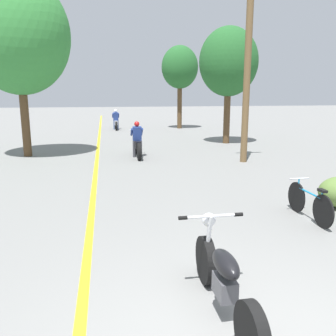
{
  "coord_description": "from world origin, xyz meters",
  "views": [
    {
      "loc": [
        -1.35,
        -2.77,
        2.53
      ],
      "look_at": [
        -0.02,
        4.71,
        0.9
      ],
      "focal_mm": 38.0,
      "sensor_mm": 36.0,
      "label": 1
    }
  ],
  "objects_px": {
    "motorcycle_foreground": "(224,280)",
    "roadside_tree_right_far": "(180,68)",
    "roadside_tree_left": "(18,35)",
    "bicycle_parked": "(309,203)",
    "motorcycle_rider_lead": "(137,144)",
    "utility_pole": "(247,68)",
    "roadside_tree_right_near": "(229,62)",
    "motorcycle_rider_far": "(116,122)"
  },
  "relations": [
    {
      "from": "utility_pole",
      "to": "motorcycle_rider_lead",
      "type": "distance_m",
      "value": 5.0
    },
    {
      "from": "motorcycle_rider_lead",
      "to": "roadside_tree_right_near",
      "type": "bearing_deg",
      "value": 33.04
    },
    {
      "from": "motorcycle_rider_lead",
      "to": "roadside_tree_right_far",
      "type": "bearing_deg",
      "value": 69.78
    },
    {
      "from": "motorcycle_rider_lead",
      "to": "bicycle_parked",
      "type": "relative_size",
      "value": 1.34
    },
    {
      "from": "motorcycle_rider_lead",
      "to": "motorcycle_rider_far",
      "type": "height_order",
      "value": "motorcycle_rider_lead"
    },
    {
      "from": "roadside_tree_right_far",
      "to": "motorcycle_rider_lead",
      "type": "height_order",
      "value": "roadside_tree_right_far"
    },
    {
      "from": "roadside_tree_right_near",
      "to": "bicycle_parked",
      "type": "distance_m",
      "value": 11.55
    },
    {
      "from": "roadside_tree_right_far",
      "to": "motorcycle_rider_far",
      "type": "distance_m",
      "value": 5.74
    },
    {
      "from": "roadside_tree_right_far",
      "to": "roadside_tree_left",
      "type": "distance_m",
      "value": 12.9
    },
    {
      "from": "utility_pole",
      "to": "roadside_tree_right_near",
      "type": "height_order",
      "value": "utility_pole"
    },
    {
      "from": "roadside_tree_right_near",
      "to": "roadside_tree_left",
      "type": "bearing_deg",
      "value": -166.63
    },
    {
      "from": "motorcycle_rider_lead",
      "to": "motorcycle_rider_far",
      "type": "distance_m",
      "value": 10.8
    },
    {
      "from": "roadside_tree_left",
      "to": "motorcycle_rider_lead",
      "type": "relative_size",
      "value": 3.17
    },
    {
      "from": "motorcycle_foreground",
      "to": "roadside_tree_right_far",
      "type": "bearing_deg",
      "value": 79.47
    },
    {
      "from": "roadside_tree_left",
      "to": "bicycle_parked",
      "type": "distance_m",
      "value": 11.95
    },
    {
      "from": "motorcycle_rider_lead",
      "to": "bicycle_parked",
      "type": "height_order",
      "value": "motorcycle_rider_lead"
    },
    {
      "from": "roadside_tree_right_far",
      "to": "bicycle_parked",
      "type": "bearing_deg",
      "value": -93.77
    },
    {
      "from": "utility_pole",
      "to": "motorcycle_foreground",
      "type": "height_order",
      "value": "utility_pole"
    },
    {
      "from": "motorcycle_foreground",
      "to": "motorcycle_rider_far",
      "type": "distance_m",
      "value": 21.22
    },
    {
      "from": "utility_pole",
      "to": "roadside_tree_left",
      "type": "xyz_separation_m",
      "value": [
        -8.09,
        2.65,
        1.27
      ]
    },
    {
      "from": "motorcycle_foreground",
      "to": "bicycle_parked",
      "type": "bearing_deg",
      "value": 44.97
    },
    {
      "from": "motorcycle_foreground",
      "to": "roadside_tree_right_near",
      "type": "bearing_deg",
      "value": 70.74
    },
    {
      "from": "roadside_tree_right_far",
      "to": "bicycle_parked",
      "type": "xyz_separation_m",
      "value": [
        -1.22,
        -18.5,
        -3.79
      ]
    },
    {
      "from": "roadside_tree_right_far",
      "to": "motorcycle_rider_lead",
      "type": "xyz_separation_m",
      "value": [
        -3.98,
        -10.8,
        -3.62
      ]
    },
    {
      "from": "utility_pole",
      "to": "roadside_tree_right_far",
      "type": "bearing_deg",
      "value": 89.02
    },
    {
      "from": "utility_pole",
      "to": "bicycle_parked",
      "type": "bearing_deg",
      "value": -99.53
    },
    {
      "from": "roadside_tree_left",
      "to": "motorcycle_rider_far",
      "type": "xyz_separation_m",
      "value": [
        3.85,
        9.85,
        -4.08
      ]
    },
    {
      "from": "utility_pole",
      "to": "motorcycle_rider_far",
      "type": "height_order",
      "value": "utility_pole"
    },
    {
      "from": "roadside_tree_right_far",
      "to": "bicycle_parked",
      "type": "height_order",
      "value": "roadside_tree_right_far"
    },
    {
      "from": "motorcycle_foreground",
      "to": "utility_pole",
      "type": "bearing_deg",
      "value": 66.82
    },
    {
      "from": "roadside_tree_right_near",
      "to": "motorcycle_rider_lead",
      "type": "height_order",
      "value": "roadside_tree_right_near"
    },
    {
      "from": "motorcycle_foreground",
      "to": "motorcycle_rider_far",
      "type": "height_order",
      "value": "motorcycle_rider_far"
    },
    {
      "from": "roadside_tree_right_far",
      "to": "roadside_tree_left",
      "type": "relative_size",
      "value": 0.82
    },
    {
      "from": "roadside_tree_left",
      "to": "bicycle_parked",
      "type": "xyz_separation_m",
      "value": [
        7.09,
        -8.64,
        -4.26
      ]
    },
    {
      "from": "roadside_tree_right_near",
      "to": "motorcycle_foreground",
      "type": "relative_size",
      "value": 2.58
    },
    {
      "from": "roadside_tree_right_near",
      "to": "roadside_tree_left",
      "type": "xyz_separation_m",
      "value": [
        -9.09,
        -2.16,
        0.68
      ]
    },
    {
      "from": "bicycle_parked",
      "to": "motorcycle_rider_far",
      "type": "bearing_deg",
      "value": 99.94
    },
    {
      "from": "roadside_tree_left",
      "to": "roadside_tree_right_far",
      "type": "bearing_deg",
      "value": 49.9
    },
    {
      "from": "bicycle_parked",
      "to": "motorcycle_rider_lead",
      "type": "bearing_deg",
      "value": 109.71
    },
    {
      "from": "roadside_tree_left",
      "to": "motorcycle_foreground",
      "type": "bearing_deg",
      "value": -68.99
    },
    {
      "from": "roadside_tree_left",
      "to": "motorcycle_rider_lead",
      "type": "distance_m",
      "value": 6.02
    },
    {
      "from": "utility_pole",
      "to": "roadside_tree_right_near",
      "type": "relative_size",
      "value": 1.16
    }
  ]
}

